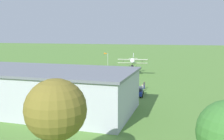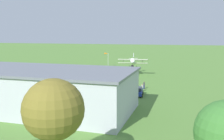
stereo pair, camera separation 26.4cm
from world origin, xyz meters
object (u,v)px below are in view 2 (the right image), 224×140
object	(u,v)px
hangar	(40,89)
person_watching_takeoff	(144,85)
biplane	(133,62)
windsock	(106,54)
car_black	(25,83)
person_beside_truck	(142,88)
person_by_parked_cars	(76,85)
tree_behind_hangar_right	(54,110)
car_blue	(138,91)
person_crossing_taxiway	(52,84)
person_walking_on_apron	(51,80)

from	to	relation	value
hangar	person_watching_takeoff	distance (m)	24.07
biplane	windsock	world-z (taller)	biplane
car_black	person_beside_truck	size ratio (longest dim) A/B	2.55
person_watching_takeoff	person_by_parked_cars	world-z (taller)	person_watching_takeoff
tree_behind_hangar_right	person_by_parked_cars	bearing A→B (deg)	-69.98
car_black	person_beside_truck	world-z (taller)	person_beside_truck
car_blue	person_crossing_taxiway	world-z (taller)	car_blue
car_black	person_walking_on_apron	size ratio (longest dim) A/B	2.37
person_crossing_taxiway	hangar	bearing A→B (deg)	111.60
hangar	tree_behind_hangar_right	bearing A→B (deg)	123.37
person_crossing_taxiway	windsock	size ratio (longest dim) A/B	0.32
car_blue	person_beside_truck	size ratio (longest dim) A/B	2.65
person_walking_on_apron	person_by_parked_cars	distance (m)	8.26
biplane	person_crossing_taxiway	distance (m)	26.81
biplane	tree_behind_hangar_right	distance (m)	55.98
hangar	person_walking_on_apron	world-z (taller)	hangar
person_watching_takeoff	person_beside_truck	size ratio (longest dim) A/B	1.01
car_black	person_beside_truck	xyz separation A→B (m)	(-26.68, -2.02, -0.01)
person_watching_takeoff	person_beside_truck	bearing A→B (deg)	89.74
car_blue	person_by_parked_cars	world-z (taller)	car_blue
tree_behind_hangar_right	windsock	size ratio (longest dim) A/B	1.67
hangar	person_walking_on_apron	distance (m)	21.13
car_blue	windsock	bearing A→B (deg)	-65.96
car_blue	person_by_parked_cars	distance (m)	14.73
car_black	person_crossing_taxiway	size ratio (longest dim) A/B	2.54
car_black	windsock	xyz separation A→B (m)	(-8.30, -38.65, 3.72)
car_blue	hangar	bearing A→B (deg)	43.79
person_beside_truck	tree_behind_hangar_right	bearing A→B (deg)	86.48
biplane	person_by_parked_cars	distance (m)	23.37
biplane	car_blue	distance (m)	25.58
biplane	person_walking_on_apron	world-z (taller)	biplane
person_crossing_taxiway	person_watching_takeoff	xyz separation A→B (m)	(-20.05, -4.11, 0.00)
person_walking_on_apron	tree_behind_hangar_right	xyz separation A→B (m)	(-20.33, 37.14, 5.24)
person_by_parked_cars	tree_behind_hangar_right	bearing A→B (deg)	110.02
person_watching_takeoff	person_walking_on_apron	size ratio (longest dim) A/B	0.94
car_blue	person_beside_truck	distance (m)	3.84
car_blue	tree_behind_hangar_right	distance (m)	31.50
person_crossing_taxiway	person_beside_truck	xyz separation A→B (m)	(-20.03, -1.54, -0.00)
tree_behind_hangar_right	person_crossing_taxiway	bearing A→B (deg)	-61.74
hangar	car_black	xyz separation A→B (m)	(12.72, -14.86, -2.46)
person_watching_takeoff	windsock	bearing A→B (deg)	-61.63
biplane	person_watching_takeoff	bearing A→B (deg)	107.58
person_crossing_taxiway	person_watching_takeoff	size ratio (longest dim) A/B	1.00
person_by_parked_cars	tree_behind_hangar_right	distance (m)	37.00
car_blue	person_crossing_taxiway	size ratio (longest dim) A/B	2.63
person_watching_takeoff	person_walking_on_apron	bearing A→B (deg)	0.65
biplane	person_walking_on_apron	size ratio (longest dim) A/B	5.03
tree_behind_hangar_right	person_walking_on_apron	bearing A→B (deg)	-61.31
person_crossing_taxiway	windsock	xyz separation A→B (m)	(-1.65, -38.17, 3.73)
person_watching_takeoff	windsock	size ratio (longest dim) A/B	0.32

